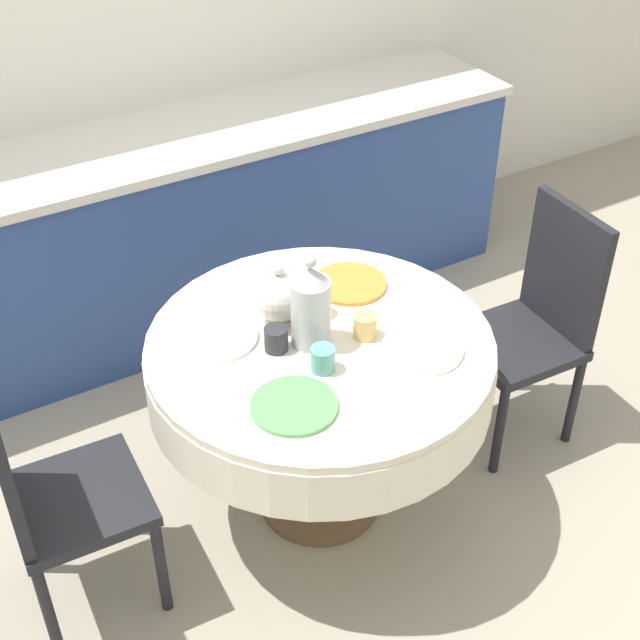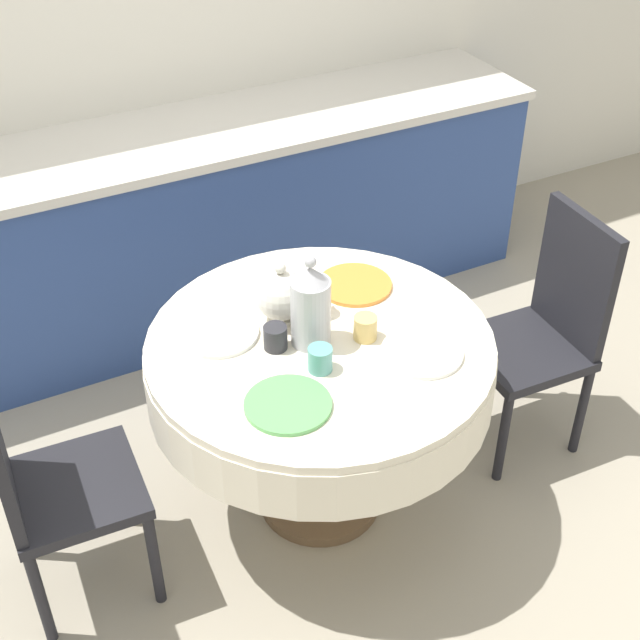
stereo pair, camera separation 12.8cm
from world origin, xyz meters
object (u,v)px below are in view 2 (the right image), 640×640
Objects in this scene: chair_right at (43,476)px; chair_left at (545,325)px; coffee_carafe at (311,306)px; teapot at (282,295)px.

chair_left is at bearing 90.28° from chair_right.
coffee_carafe is 1.37× the size of teapot.
chair_left is 1.82m from chair_right.
chair_right is 0.95m from coffee_carafe.
teapot is at bearing 101.21° from coffee_carafe.
chair_left is 1.04m from teapot.
chair_right is 2.99× the size of coffee_carafe.
coffee_carafe reaches higher than chair_left.
coffee_carafe is 0.16m from teapot.
teapot is at bearing 100.35° from chair_right.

